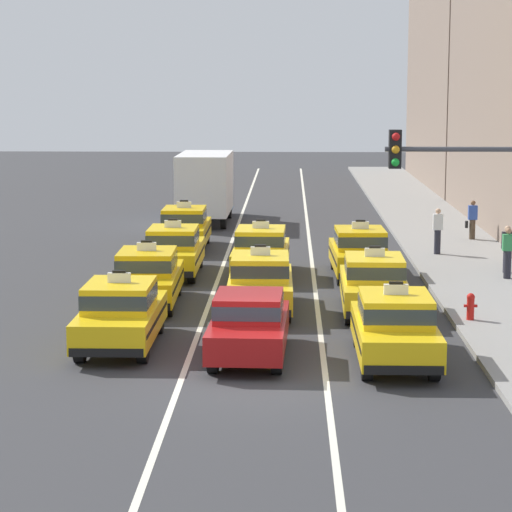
{
  "coord_description": "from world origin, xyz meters",
  "views": [
    {
      "loc": [
        0.78,
        -23.0,
        6.51
      ],
      "look_at": [
        -0.23,
        9.61,
        1.3
      ],
      "focal_mm": 76.67,
      "sensor_mm": 36.0,
      "label": 1
    }
  ],
  "objects_px": {
    "taxi_center_third": "(261,251)",
    "taxi_left_nearest": "(121,313)",
    "pedestrian_mid_block": "(508,253)",
    "pedestrian_by_storefront": "(438,231)",
    "pedestrian_near_crosswalk": "(472,220)",
    "traffic_light_pole": "(476,219)",
    "taxi_left_third": "(173,250)",
    "fire_hydrant": "(471,305)",
    "taxi_right_third": "(360,251)",
    "sedan_center_nearest": "(249,323)",
    "taxi_left_second": "(147,276)",
    "box_truck_left_fifth": "(206,184)",
    "pedestrian_trailing": "(507,249)",
    "taxi_center_second": "(260,282)",
    "taxi_right_second": "(374,283)",
    "taxi_left_fourth": "(185,227)",
    "taxi_right_nearest": "(395,326)"
  },
  "relations": [
    {
      "from": "fire_hydrant",
      "to": "traffic_light_pole",
      "type": "relative_size",
      "value": 0.13
    },
    {
      "from": "taxi_left_nearest",
      "to": "pedestrian_near_crosswalk",
      "type": "height_order",
      "value": "taxi_left_nearest"
    },
    {
      "from": "taxi_left_nearest",
      "to": "taxi_left_second",
      "type": "bearing_deg",
      "value": 90.0
    },
    {
      "from": "taxi_left_nearest",
      "to": "pedestrian_near_crosswalk",
      "type": "distance_m",
      "value": 21.62
    },
    {
      "from": "taxi_left_second",
      "to": "box_truck_left_fifth",
      "type": "height_order",
      "value": "box_truck_left_fifth"
    },
    {
      "from": "taxi_left_fourth",
      "to": "pedestrian_by_storefront",
      "type": "relative_size",
      "value": 2.67
    },
    {
      "from": "taxi_left_third",
      "to": "fire_hydrant",
      "type": "relative_size",
      "value": 6.26
    },
    {
      "from": "traffic_light_pole",
      "to": "taxi_left_third",
      "type": "bearing_deg",
      "value": 117.22
    },
    {
      "from": "taxi_right_third",
      "to": "sedan_center_nearest",
      "type": "bearing_deg",
      "value": -106.69
    },
    {
      "from": "sedan_center_nearest",
      "to": "traffic_light_pole",
      "type": "distance_m",
      "value": 6.64
    },
    {
      "from": "fire_hydrant",
      "to": "sedan_center_nearest",
      "type": "bearing_deg",
      "value": -147.26
    },
    {
      "from": "taxi_center_second",
      "to": "taxi_right_second",
      "type": "xyz_separation_m",
      "value": [
        3.22,
        -0.14,
        0.0
      ]
    },
    {
      "from": "box_truck_left_fifth",
      "to": "taxi_right_nearest",
      "type": "distance_m",
      "value": 26.61
    },
    {
      "from": "sedan_center_nearest",
      "to": "traffic_light_pole",
      "type": "height_order",
      "value": "traffic_light_pole"
    },
    {
      "from": "taxi_left_third",
      "to": "sedan_center_nearest",
      "type": "relative_size",
      "value": 1.05
    },
    {
      "from": "taxi_right_second",
      "to": "pedestrian_by_storefront",
      "type": "height_order",
      "value": "taxi_right_second"
    },
    {
      "from": "taxi_left_fourth",
      "to": "taxi_center_third",
      "type": "distance_m",
      "value": 6.73
    },
    {
      "from": "pedestrian_mid_block",
      "to": "pedestrian_by_storefront",
      "type": "bearing_deg",
      "value": 107.44
    },
    {
      "from": "taxi_left_second",
      "to": "fire_hydrant",
      "type": "bearing_deg",
      "value": -14.29
    },
    {
      "from": "taxi_left_second",
      "to": "pedestrian_near_crosswalk",
      "type": "relative_size",
      "value": 2.89
    },
    {
      "from": "sedan_center_nearest",
      "to": "pedestrian_trailing",
      "type": "xyz_separation_m",
      "value": [
        8.28,
        11.23,
        0.1
      ]
    },
    {
      "from": "box_truck_left_fifth",
      "to": "taxi_center_third",
      "type": "xyz_separation_m",
      "value": [
        2.93,
        -14.38,
        -0.9
      ]
    },
    {
      "from": "taxi_center_third",
      "to": "pedestrian_near_crosswalk",
      "type": "height_order",
      "value": "taxi_center_third"
    },
    {
      "from": "taxi_left_third",
      "to": "taxi_center_third",
      "type": "bearing_deg",
      "value": -2.17
    },
    {
      "from": "taxi_left_fourth",
      "to": "pedestrian_near_crosswalk",
      "type": "relative_size",
      "value": 2.87
    },
    {
      "from": "taxi_center_third",
      "to": "taxi_left_nearest",
      "type": "bearing_deg",
      "value": -107.5
    },
    {
      "from": "taxi_left_second",
      "to": "sedan_center_nearest",
      "type": "bearing_deg",
      "value": -62.12
    },
    {
      "from": "box_truck_left_fifth",
      "to": "pedestrian_trailing",
      "type": "bearing_deg",
      "value": -51.72
    },
    {
      "from": "taxi_center_third",
      "to": "traffic_light_pole",
      "type": "xyz_separation_m",
      "value": [
        4.67,
        -14.75,
        2.94
      ]
    },
    {
      "from": "sedan_center_nearest",
      "to": "pedestrian_near_crosswalk",
      "type": "height_order",
      "value": "pedestrian_near_crosswalk"
    },
    {
      "from": "taxi_left_fourth",
      "to": "sedan_center_nearest",
      "type": "distance_m",
      "value": 17.31
    },
    {
      "from": "pedestrian_mid_block",
      "to": "box_truck_left_fifth",
      "type": "bearing_deg",
      "value": 125.7
    },
    {
      "from": "sedan_center_nearest",
      "to": "taxi_center_third",
      "type": "height_order",
      "value": "taxi_center_third"
    },
    {
      "from": "taxi_right_nearest",
      "to": "taxi_right_third",
      "type": "relative_size",
      "value": 0.99
    },
    {
      "from": "taxi_left_nearest",
      "to": "sedan_center_nearest",
      "type": "height_order",
      "value": "taxi_left_nearest"
    },
    {
      "from": "taxi_right_second",
      "to": "pedestrian_by_storefront",
      "type": "bearing_deg",
      "value": 72.72
    },
    {
      "from": "sedan_center_nearest",
      "to": "taxi_right_second",
      "type": "height_order",
      "value": "taxi_right_second"
    },
    {
      "from": "pedestrian_trailing",
      "to": "pedestrian_mid_block",
      "type": "bearing_deg",
      "value": -100.35
    },
    {
      "from": "box_truck_left_fifth",
      "to": "pedestrian_by_storefront",
      "type": "bearing_deg",
      "value": -47.38
    },
    {
      "from": "taxi_left_third",
      "to": "pedestrian_mid_block",
      "type": "bearing_deg",
      "value": -5.53
    },
    {
      "from": "taxi_center_second",
      "to": "taxi_center_third",
      "type": "xyz_separation_m",
      "value": [
        -0.14,
        5.76,
        0.0
      ]
    },
    {
      "from": "taxi_right_nearest",
      "to": "pedestrian_by_storefront",
      "type": "distance_m",
      "value": 15.89
    },
    {
      "from": "taxi_right_second",
      "to": "box_truck_left_fifth",
      "type": "bearing_deg",
      "value": 107.23
    },
    {
      "from": "pedestrian_by_storefront",
      "to": "taxi_left_third",
      "type": "bearing_deg",
      "value": -156.9
    },
    {
      "from": "pedestrian_by_storefront",
      "to": "fire_hydrant",
      "type": "bearing_deg",
      "value": -93.11
    },
    {
      "from": "taxi_left_second",
      "to": "taxi_left_third",
      "type": "xyz_separation_m",
      "value": [
        0.22,
        5.12,
        0.0
      ]
    },
    {
      "from": "taxi_right_second",
      "to": "pedestrian_mid_block",
      "type": "xyz_separation_m",
      "value": [
        4.73,
        4.94,
        0.12
      ]
    },
    {
      "from": "taxi_left_third",
      "to": "box_truck_left_fifth",
      "type": "bearing_deg",
      "value": 89.82
    },
    {
      "from": "taxi_left_second",
      "to": "pedestrian_mid_block",
      "type": "relative_size",
      "value": 2.76
    },
    {
      "from": "taxi_center_second",
      "to": "sedan_center_nearest",
      "type": "bearing_deg",
      "value": -91.36
    }
  ]
}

